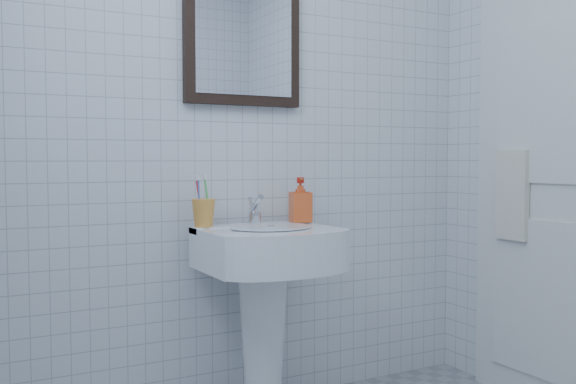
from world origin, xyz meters
TOP-DOWN VIEW (x-y plane):
  - wall_back at (0.00, 1.20)m, footprint 2.20×0.02m
  - washbasin at (-0.00, 0.98)m, footprint 0.50×0.37m
  - faucet at (-0.00, 1.07)m, footprint 0.05×0.11m
  - toothbrush_cup at (-0.22, 1.08)m, footprint 0.10×0.10m
  - soap_dispenser at (0.20, 1.07)m, footprint 0.10×0.10m
  - wall_mirror at (-0.00, 1.18)m, footprint 0.50×0.04m
  - bathroom_door at (1.08, 0.55)m, footprint 0.04×0.80m
  - towel_ring at (1.06, 0.74)m, footprint 0.01×0.18m
  - hand_towel at (1.04, 0.74)m, footprint 0.03×0.16m

SIDE VIEW (x-z plane):
  - washbasin at x=0.00m, z-range 0.13..0.90m
  - faucet at x=0.00m, z-range 0.75..0.87m
  - toothbrush_cup at x=-0.22m, z-range 0.77..0.87m
  - soap_dispenser at x=0.20m, z-range 0.77..0.95m
  - hand_towel at x=1.04m, z-range 0.68..1.06m
  - bathroom_door at x=1.08m, z-range 0.00..2.00m
  - towel_ring at x=1.06m, z-range 0.96..1.14m
  - wall_back at x=0.00m, z-range 0.00..2.50m
  - wall_mirror at x=0.00m, z-range 1.24..1.86m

